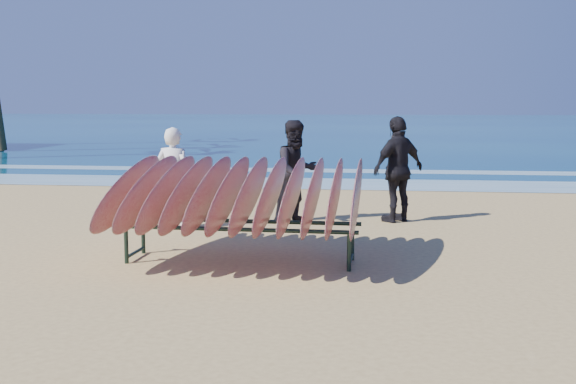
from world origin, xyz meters
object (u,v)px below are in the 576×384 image
object	(u,v)px
person_white	(174,178)
person_dark_b	(398,169)
surfboard_rack	(240,194)
person_dark_a	(297,171)

from	to	relation	value
person_white	person_dark_b	size ratio (longest dim) A/B	0.91
surfboard_rack	person_white	world-z (taller)	person_white
person_white	person_dark_a	xyz separation A→B (m)	(1.98, 0.92, 0.05)
person_white	person_dark_b	bearing A→B (deg)	-157.27
person_dark_b	surfboard_rack	bearing A→B (deg)	16.87
person_white	person_dark_b	xyz separation A→B (m)	(3.77, 1.17, 0.08)
person_white	person_dark_b	distance (m)	3.95
surfboard_rack	person_dark_a	distance (m)	3.32
person_dark_b	person_dark_a	bearing A→B (deg)	-33.77
surfboard_rack	person_dark_a	world-z (taller)	person_dark_a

